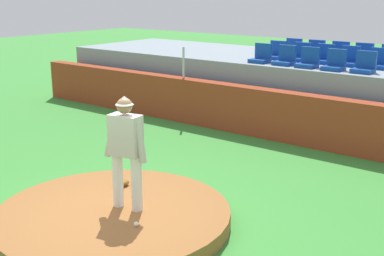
# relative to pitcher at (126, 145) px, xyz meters

# --- Properties ---
(ground_plane) EXTENTS (60.00, 60.00, 0.00)m
(ground_plane) POSITION_rel_pitcher_xyz_m (-0.14, -0.20, -1.30)
(ground_plane) COLOR #3A8D36
(pitchers_mound) EXTENTS (3.72, 3.72, 0.24)m
(pitchers_mound) POSITION_rel_pitcher_xyz_m (-0.14, -0.20, -1.17)
(pitchers_mound) COLOR #965F30
(pitchers_mound) RESTS_ON ground_plane
(pitcher) EXTENTS (0.79, 0.34, 1.81)m
(pitcher) POSITION_rel_pitcher_xyz_m (0.00, 0.00, 0.00)
(pitcher) COLOR silver
(pitcher) RESTS_ON pitchers_mound
(baseball) EXTENTS (0.07, 0.07, 0.07)m
(baseball) POSITION_rel_pitcher_xyz_m (0.56, -0.40, -1.02)
(baseball) COLOR white
(baseball) RESTS_ON pitchers_mound
(fielding_glove) EXTENTS (0.27, 0.34, 0.11)m
(fielding_glove) POSITION_rel_pitcher_xyz_m (-0.75, 0.59, -1.00)
(fielding_glove) COLOR brown
(fielding_glove) RESTS_ON pitchers_mound
(brick_barrier) EXTENTS (17.70, 0.40, 1.22)m
(brick_barrier) POSITION_rel_pitcher_xyz_m (-0.14, 5.61, -0.69)
(brick_barrier) COLOR #97381F
(brick_barrier) RESTS_ON ground_plane
(fence_post_left) EXTENTS (0.06, 0.06, 0.85)m
(fence_post_left) POSITION_rel_pitcher_xyz_m (-3.38, 5.61, 0.35)
(fence_post_left) COLOR silver
(fence_post_left) RESTS_ON brick_barrier
(bleacher_platform) EXTENTS (16.56, 3.89, 1.70)m
(bleacher_platform) POSITION_rel_pitcher_xyz_m (-0.14, 8.03, -0.45)
(bleacher_platform) COLOR gray
(bleacher_platform) RESTS_ON ground_plane
(stadium_chair_0) EXTENTS (0.48, 0.44, 0.50)m
(stadium_chair_0) POSITION_rel_pitcher_xyz_m (-1.54, 6.63, 0.56)
(stadium_chair_0) COLOR #123F99
(stadium_chair_0) RESTS_ON bleacher_platform
(stadium_chair_1) EXTENTS (0.48, 0.44, 0.50)m
(stadium_chair_1) POSITION_rel_pitcher_xyz_m (-0.82, 6.64, 0.56)
(stadium_chair_1) COLOR #123F99
(stadium_chair_1) RESTS_ON bleacher_platform
(stadium_chair_2) EXTENTS (0.48, 0.44, 0.50)m
(stadium_chair_2) POSITION_rel_pitcher_xyz_m (-0.16, 6.60, 0.56)
(stadium_chair_2) COLOR #123F99
(stadium_chair_2) RESTS_ON bleacher_platform
(stadium_chair_3) EXTENTS (0.48, 0.44, 0.50)m
(stadium_chair_3) POSITION_rel_pitcher_xyz_m (0.54, 6.58, 0.56)
(stadium_chair_3) COLOR #123F99
(stadium_chair_3) RESTS_ON bleacher_platform
(stadium_chair_4) EXTENTS (0.48, 0.44, 0.50)m
(stadium_chair_4) POSITION_rel_pitcher_xyz_m (1.25, 6.63, 0.56)
(stadium_chair_4) COLOR #123F99
(stadium_chair_4) RESTS_ON bleacher_platform
(stadium_chair_5) EXTENTS (0.48, 0.44, 0.50)m
(stadium_chair_5) POSITION_rel_pitcher_xyz_m (-1.56, 7.49, 0.56)
(stadium_chair_5) COLOR #123F99
(stadium_chair_5) RESTS_ON bleacher_platform
(stadium_chair_6) EXTENTS (0.48, 0.44, 0.50)m
(stadium_chair_6) POSITION_rel_pitcher_xyz_m (-0.81, 7.51, 0.56)
(stadium_chair_6) COLOR #123F99
(stadium_chair_6) RESTS_ON bleacher_platform
(stadium_chair_7) EXTENTS (0.48, 0.44, 0.50)m
(stadium_chair_7) POSITION_rel_pitcher_xyz_m (-0.15, 7.52, 0.56)
(stadium_chair_7) COLOR #123F99
(stadium_chair_7) RESTS_ON bleacher_platform
(stadium_chair_8) EXTENTS (0.48, 0.44, 0.50)m
(stadium_chair_8) POSITION_rel_pitcher_xyz_m (0.53, 7.49, 0.56)
(stadium_chair_8) COLOR #123F99
(stadium_chair_8) RESTS_ON bleacher_platform
(stadium_chair_9) EXTENTS (0.48, 0.44, 0.50)m
(stadium_chair_9) POSITION_rel_pitcher_xyz_m (1.28, 7.49, 0.56)
(stadium_chair_9) COLOR #123F99
(stadium_chair_9) RESTS_ON bleacher_platform
(stadium_chair_10) EXTENTS (0.48, 0.44, 0.50)m
(stadium_chair_10) POSITION_rel_pitcher_xyz_m (-1.53, 8.40, 0.56)
(stadium_chair_10) COLOR #123F99
(stadium_chair_10) RESTS_ON bleacher_platform
(stadium_chair_11) EXTENTS (0.48, 0.44, 0.50)m
(stadium_chair_11) POSITION_rel_pitcher_xyz_m (-0.82, 8.39, 0.56)
(stadium_chair_11) COLOR #123F99
(stadium_chair_11) RESTS_ON bleacher_platform
(stadium_chair_12) EXTENTS (0.48, 0.44, 0.50)m
(stadium_chair_12) POSITION_rel_pitcher_xyz_m (-0.11, 8.40, 0.56)
(stadium_chair_12) COLOR #123F99
(stadium_chair_12) RESTS_ON bleacher_platform
(stadium_chair_13) EXTENTS (0.48, 0.44, 0.50)m
(stadium_chair_13) POSITION_rel_pitcher_xyz_m (0.56, 8.39, 0.56)
(stadium_chair_13) COLOR #123F99
(stadium_chair_13) RESTS_ON bleacher_platform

